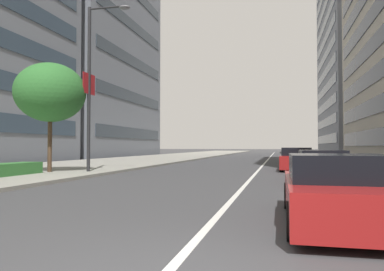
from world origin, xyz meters
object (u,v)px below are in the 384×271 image
street_tree_by_lamp_post (50,93)px  car_lead_in_lane (299,157)px  car_far_down_avenue (337,191)px  car_approaching_light (322,168)px  street_lamp_with_banners (95,74)px  car_mid_block_traffic (296,160)px

street_tree_by_lamp_post → car_lead_in_lane: bearing=-41.6°
car_far_down_avenue → car_approaching_light: 8.17m
street_lamp_with_banners → street_tree_by_lamp_post: (-0.83, 2.09, -1.07)m
street_tree_by_lamp_post → car_approaching_light: bearing=-96.3°
car_approaching_light → street_tree_by_lamp_post: size_ratio=0.81×
car_mid_block_traffic → street_tree_by_lamp_post: (-6.57, 12.71, 3.64)m
car_far_down_avenue → street_lamp_with_banners: size_ratio=0.53×
car_far_down_avenue → car_mid_block_traffic: bearing=0.3°
street_lamp_with_banners → car_approaching_light: bearing=-101.5°
car_far_down_avenue → car_approaching_light: (8.15, -0.59, 0.00)m
car_mid_block_traffic → street_lamp_with_banners: size_ratio=0.54×
car_far_down_avenue → car_lead_in_lane: car_far_down_avenue is taller
car_far_down_avenue → street_lamp_with_banners: 15.67m
car_approaching_light → car_lead_in_lane: 16.44m
car_approaching_light → street_tree_by_lamp_post: 13.93m
car_lead_in_lane → car_far_down_avenue: bearing=-179.8°
car_approaching_light → car_mid_block_traffic: size_ratio=0.98×
car_mid_block_traffic → car_lead_in_lane: car_mid_block_traffic is taller
car_far_down_avenue → street_tree_by_lamp_post: (9.62, 12.76, 3.68)m
street_lamp_with_banners → car_lead_in_lane: bearing=-38.4°
car_approaching_light → street_tree_by_lamp_post: street_tree_by_lamp_post is taller
car_approaching_light → car_lead_in_lane: car_approaching_light is taller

